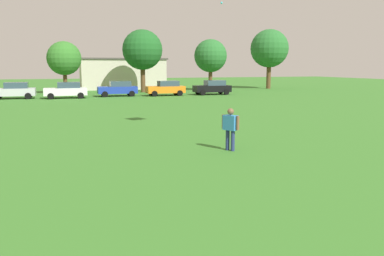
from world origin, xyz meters
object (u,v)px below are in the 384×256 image
at_px(parked_car_orange_3, 166,88).
at_px(adult_bystander, 230,126).
at_px(tree_center_left, 64,58).
at_px(parked_car_white_1, 66,90).
at_px(tree_center_right, 142,50).
at_px(tree_right, 211,56).
at_px(parked_car_silver_0, 14,90).
at_px(tree_far_right, 269,49).
at_px(parked_car_blue_2, 118,89).
at_px(parked_car_black_4, 213,87).

bearing_deg(parked_car_orange_3, adult_bystander, 80.56).
distance_m(adult_bystander, tree_center_left, 36.40).
distance_m(parked_car_white_1, tree_center_right, 12.71).
xyz_separation_m(parked_car_white_1, tree_center_left, (-0.05, 6.92, 3.38)).
relative_size(parked_car_white_1, tree_right, 0.62).
distance_m(parked_car_white_1, tree_right, 20.82).
distance_m(parked_car_white_1, parked_car_orange_3, 10.82).
bearing_deg(adult_bystander, parked_car_white_1, -20.11).
bearing_deg(tree_right, parked_car_orange_3, -138.13).
relative_size(parked_car_silver_0, parked_car_white_1, 1.00).
bearing_deg(tree_right, tree_center_right, -176.93).
relative_size(tree_center_left, tree_far_right, 0.72).
bearing_deg(parked_car_white_1, parked_car_orange_3, -178.11).
relative_size(adult_bystander, parked_car_silver_0, 0.39).
xyz_separation_m(parked_car_silver_0, parked_car_orange_3, (15.94, -0.64, 0.00)).
bearing_deg(parked_car_silver_0, parked_car_white_1, 169.01).
relative_size(tree_center_left, tree_right, 0.90).
xyz_separation_m(parked_car_orange_3, tree_center_right, (-1.33, 6.80, 4.51)).
bearing_deg(tree_center_right, parked_car_white_1, -142.97).
xyz_separation_m(parked_car_blue_2, tree_center_right, (3.98, 6.00, 4.51)).
bearing_deg(parked_car_orange_3, parked_car_blue_2, -8.59).
bearing_deg(adult_bystander, parked_car_black_4, -51.63).
xyz_separation_m(adult_bystander, parked_car_black_4, (10.50, 29.10, -0.15)).
bearing_deg(tree_far_right, tree_center_right, -173.07).
xyz_separation_m(parked_car_black_4, tree_right, (2.51, 7.39, 3.85)).
height_order(parked_car_blue_2, tree_right, tree_right).
distance_m(tree_center_left, tree_right, 19.05).
bearing_deg(tree_right, tree_far_right, 10.51).
bearing_deg(tree_center_left, parked_car_white_1, -89.57).
bearing_deg(tree_far_right, parked_car_silver_0, -165.96).
bearing_deg(parked_car_black_4, adult_bystander, 70.17).
bearing_deg(parked_car_black_4, parked_car_silver_0, -1.92).
distance_m(parked_car_silver_0, parked_car_white_1, 5.22).
relative_size(parked_car_blue_2, tree_far_right, 0.49).
distance_m(parked_car_blue_2, tree_right, 15.44).
distance_m(parked_car_silver_0, parked_car_blue_2, 10.63).
bearing_deg(parked_car_black_4, tree_center_right, -44.64).
distance_m(parked_car_black_4, tree_far_right, 16.39).
bearing_deg(parked_car_blue_2, parked_car_white_1, 11.89).
bearing_deg(tree_far_right, tree_right, -169.49).
bearing_deg(parked_car_silver_0, tree_far_right, -165.96).
relative_size(adult_bystander, parked_car_white_1, 0.39).
xyz_separation_m(parked_car_white_1, tree_far_right, (29.01, 9.53, 5.04)).
bearing_deg(tree_center_left, adult_bystander, -80.45).
distance_m(parked_car_orange_3, parked_car_black_4, 5.65).
xyz_separation_m(adult_bystander, tree_far_right, (23.04, 38.36, 4.90)).
bearing_deg(parked_car_blue_2, parked_car_black_4, 175.38).
relative_size(parked_car_black_4, tree_center_right, 0.54).
relative_size(tree_right, tree_far_right, 0.80).
distance_m(tree_right, tree_far_right, 10.28).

